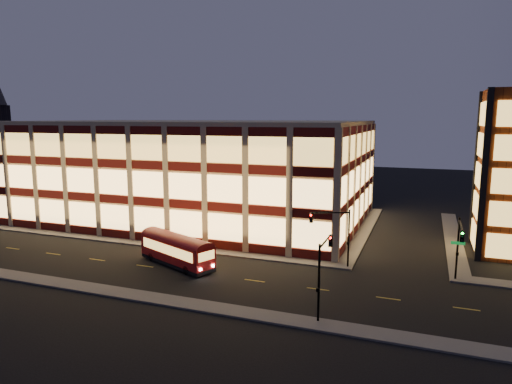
% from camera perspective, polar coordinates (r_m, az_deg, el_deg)
% --- Properties ---
extents(ground, '(200.00, 200.00, 0.00)m').
position_cam_1_polar(ground, '(55.41, -13.67, -6.68)').
color(ground, black).
rests_on(ground, ground).
extents(sidewalk_office_south, '(54.00, 2.00, 0.15)m').
position_cam_1_polar(sidewalk_office_south, '(57.87, -15.58, -6.00)').
color(sidewalk_office_south, '#514F4C').
rests_on(sidewalk_office_south, ground).
extents(sidewalk_office_east, '(2.00, 30.00, 0.15)m').
position_cam_1_polar(sidewalk_office_east, '(63.09, 13.34, -4.64)').
color(sidewalk_office_east, '#514F4C').
rests_on(sidewalk_office_east, ground).
extents(sidewalk_tower_west, '(2.00, 30.00, 0.15)m').
position_cam_1_polar(sidewalk_tower_west, '(62.76, 23.38, -5.24)').
color(sidewalk_tower_west, '#514F4C').
rests_on(sidewalk_tower_west, ground).
extents(sidewalk_near, '(100.00, 2.00, 0.15)m').
position_cam_1_polar(sidewalk_near, '(45.80, -22.98, -10.49)').
color(sidewalk_near, '#514F4C').
rests_on(sidewalk_near, ground).
extents(office_building, '(50.45, 30.45, 14.50)m').
position_cam_1_polar(office_building, '(69.72, -8.07, 2.82)').
color(office_building, tan).
rests_on(office_building, ground).
extents(traffic_signal_far, '(3.79, 1.87, 6.00)m').
position_cam_1_polar(traffic_signal_far, '(46.14, 9.85, -4.49)').
color(traffic_signal_far, black).
rests_on(traffic_signal_far, ground).
extents(traffic_signal_right, '(1.20, 4.37, 6.00)m').
position_cam_1_polar(traffic_signal_right, '(44.69, 24.06, -5.65)').
color(traffic_signal_right, black).
rests_on(traffic_signal_right, ground).
extents(traffic_signal_near, '(0.32, 4.45, 6.00)m').
position_cam_1_polar(traffic_signal_near, '(35.25, 8.44, -8.78)').
color(traffic_signal_near, black).
rests_on(traffic_signal_near, ground).
extents(trolley_bus, '(9.70, 6.04, 3.23)m').
position_cam_1_polar(trolley_bus, '(47.68, -9.90, -6.93)').
color(trolley_bus, '#9B080A').
rests_on(trolley_bus, ground).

